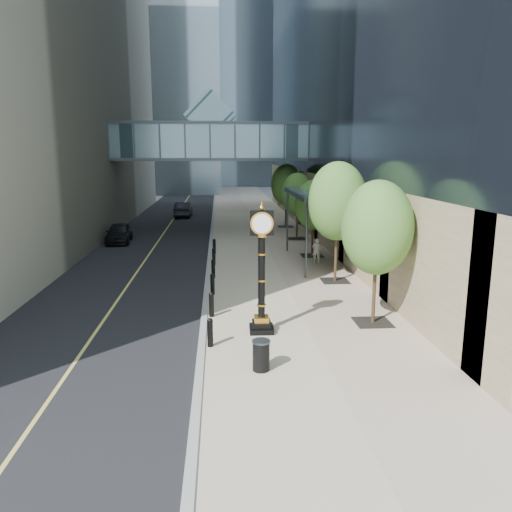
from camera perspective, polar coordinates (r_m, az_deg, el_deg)
The scene contains 14 objects.
ground at distance 16.72m, azimuth 4.19°, elevation -11.47°, with size 320.00×320.00×0.00m, color gray.
road at distance 55.78m, azimuth -9.00°, elevation 4.80°, with size 8.00×180.00×0.02m, color black.
sidewalk at distance 55.68m, azimuth -0.74°, elevation 4.95°, with size 8.00×180.00×0.06m, color tan.
curb at distance 55.59m, azimuth -4.88°, elevation 4.91°, with size 0.25×180.00×0.07m, color gray.
distant_tower_c at distance 137.71m, azimuth -6.10°, elevation 22.49°, with size 22.00×22.00×65.00m, color #9BB3C3.
skywalk at distance 43.22m, azimuth -5.23°, elevation 13.17°, with size 17.00×4.20×5.80m.
entrance_canopy at distance 29.86m, azimuth 7.07°, elevation 7.05°, with size 3.00×8.00×4.38m.
bollard_row at distance 24.95m, azimuth -4.95°, elevation -2.40°, with size 0.20×16.20×0.90m.
street_trees at distance 31.12m, azimuth 6.84°, elevation 6.49°, with size 2.98×28.70×6.12m.
street_clock at distance 18.14m, azimuth 0.64°, elevation -2.56°, with size 0.91×0.91×4.71m.
trash_bin at distance 15.45m, azimuth 0.58°, elevation -11.39°, with size 0.52×0.52×0.90m, color black.
pedestrian at distance 30.24m, azimuth 6.94°, elevation 0.63°, with size 0.54×0.36×1.49m, color beige.
car_near at distance 38.50m, azimuth -15.38°, elevation 2.57°, with size 1.71×4.24×1.45m, color black.
car_far at distance 52.98m, azimuth -8.30°, elevation 5.30°, with size 1.60×4.60×1.51m, color black.
Camera 1 is at (-2.31, -15.20, 6.57)m, focal length 35.00 mm.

